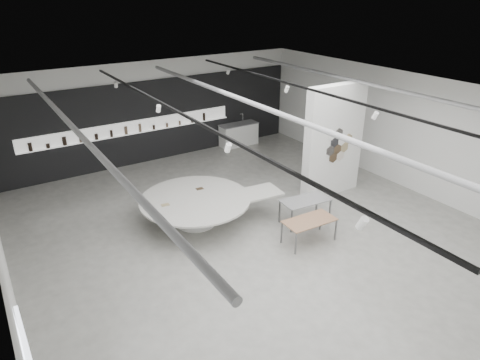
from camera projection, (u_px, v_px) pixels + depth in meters
room at (258, 168)px, 10.80m from camera, size 12.02×14.02×3.82m
back_wall_display at (155, 121)px, 16.34m from camera, size 11.80×0.27×3.10m
partition_column at (334, 141)px, 13.44m from camera, size 2.20×0.38×3.60m
display_island at (198, 207)px, 12.19m from camera, size 4.16×3.45×0.81m
sample_table_wood at (309, 222)px, 11.25m from camera, size 1.43×0.76×0.65m
sample_table_stone at (305, 202)px, 12.18m from camera, size 1.46×0.82×0.72m
kitchen_counter at (239, 134)px, 18.24m from camera, size 1.67×0.66×1.32m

